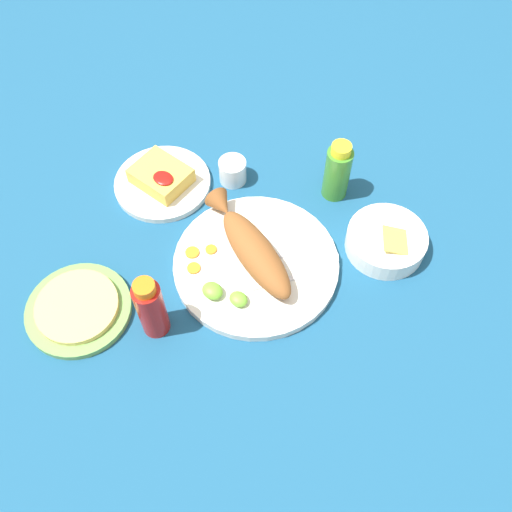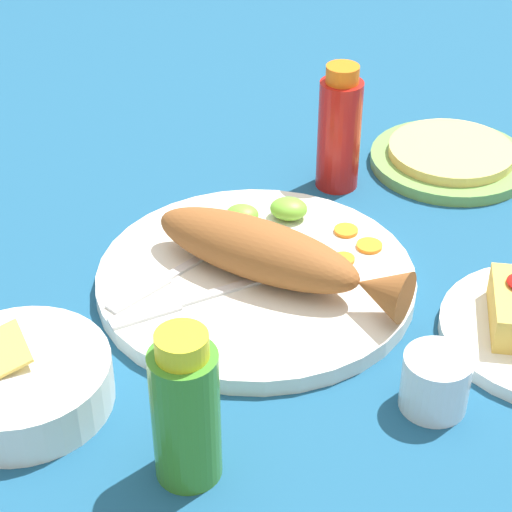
% 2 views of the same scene
% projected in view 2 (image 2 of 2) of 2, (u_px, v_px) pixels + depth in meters
% --- Properties ---
extents(ground_plane, '(4.00, 4.00, 0.00)m').
position_uv_depth(ground_plane, '(256.00, 286.00, 0.95)').
color(ground_plane, navy).
extents(main_plate, '(0.32, 0.32, 0.02)m').
position_uv_depth(main_plate, '(256.00, 279.00, 0.94)').
color(main_plate, silver).
rests_on(main_plate, ground_plane).
extents(fried_fish, '(0.28, 0.16, 0.06)m').
position_uv_depth(fried_fish, '(271.00, 254.00, 0.91)').
color(fried_fish, brown).
rests_on(fried_fish, main_plate).
extents(fork_near, '(0.16, 0.12, 0.00)m').
position_uv_depth(fork_near, '(188.00, 301.00, 0.90)').
color(fork_near, silver).
rests_on(fork_near, main_plate).
extents(fork_far, '(0.12, 0.16, 0.00)m').
position_uv_depth(fork_far, '(172.00, 275.00, 0.93)').
color(fork_far, silver).
rests_on(fork_far, main_plate).
extents(carrot_slice_near, '(0.02, 0.02, 0.00)m').
position_uv_depth(carrot_slice_near, '(344.00, 259.00, 0.95)').
color(carrot_slice_near, orange).
rests_on(carrot_slice_near, main_plate).
extents(carrot_slice_mid, '(0.03, 0.03, 0.00)m').
position_uv_depth(carrot_slice_mid, '(346.00, 231.00, 1.00)').
color(carrot_slice_mid, orange).
rests_on(carrot_slice_mid, main_plate).
extents(carrot_slice_far, '(0.03, 0.03, 0.00)m').
position_uv_depth(carrot_slice_far, '(369.00, 246.00, 0.97)').
color(carrot_slice_far, orange).
rests_on(carrot_slice_far, main_plate).
extents(lime_wedge_main, '(0.04, 0.04, 0.02)m').
position_uv_depth(lime_wedge_main, '(289.00, 209.00, 1.01)').
color(lime_wedge_main, '#6BB233').
rests_on(lime_wedge_main, main_plate).
extents(lime_wedge_side, '(0.04, 0.03, 0.02)m').
position_uv_depth(lime_wedge_side, '(242.00, 214.00, 1.01)').
color(lime_wedge_side, '#6BB233').
rests_on(lime_wedge_side, main_plate).
extents(hot_sauce_bottle_red, '(0.05, 0.05, 0.15)m').
position_uv_depth(hot_sauce_bottle_red, '(339.00, 131.00, 1.07)').
color(hot_sauce_bottle_red, '#B21914').
rests_on(hot_sauce_bottle_red, ground_plane).
extents(hot_sauce_bottle_green, '(0.05, 0.05, 0.14)m').
position_uv_depth(hot_sauce_bottle_green, '(186.00, 410.00, 0.71)').
color(hot_sauce_bottle_green, '#3D8428').
rests_on(hot_sauce_bottle_green, ground_plane).
extents(salt_cup, '(0.06, 0.06, 0.05)m').
position_uv_depth(salt_cup, '(435.00, 385.00, 0.79)').
color(salt_cup, silver).
rests_on(salt_cup, ground_plane).
extents(guacamole_bowl, '(0.16, 0.16, 0.06)m').
position_uv_depth(guacamole_bowl, '(21.00, 380.00, 0.80)').
color(guacamole_bowl, white).
rests_on(guacamole_bowl, ground_plane).
extents(tortilla_plate, '(0.20, 0.20, 0.01)m').
position_uv_depth(tortilla_plate, '(450.00, 160.00, 1.15)').
color(tortilla_plate, '#6B9E4C').
rests_on(tortilla_plate, ground_plane).
extents(tortilla_stack, '(0.15, 0.15, 0.01)m').
position_uv_depth(tortilla_stack, '(451.00, 151.00, 1.14)').
color(tortilla_stack, '#E0C666').
rests_on(tortilla_stack, tortilla_plate).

